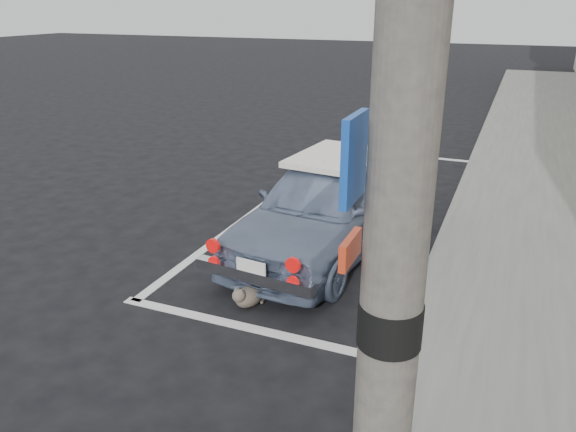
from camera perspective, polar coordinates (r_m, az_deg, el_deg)
name	(u,v)px	position (r m, az deg, el deg)	size (l,w,h in m)	color
ground	(234,296)	(6.06, -5.55, -8.11)	(80.00, 80.00, 0.00)	black
sidewalk	(557,264)	(7.27, 25.70, -4.40)	(2.80, 40.00, 0.15)	slate
pline_rear	(256,329)	(5.47, -3.29, -11.43)	(3.00, 0.12, 0.01)	silver
pline_front	(404,155)	(11.70, 11.69, 6.08)	(3.00, 0.12, 0.01)	silver
pline_side	(271,199)	(8.88, -1.73, 1.74)	(0.12, 7.00, 0.01)	silver
retro_coupe	(326,205)	(6.90, 3.88, 1.15)	(1.77, 3.61, 1.18)	slate
cat	(248,295)	(5.80, -4.06, -8.04)	(0.31, 0.50, 0.28)	#76675A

